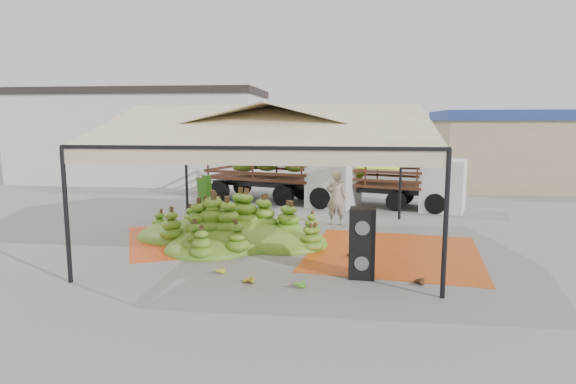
# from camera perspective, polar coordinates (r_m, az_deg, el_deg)

# --- Properties ---
(ground) EXTENTS (90.00, 90.00, 0.00)m
(ground) POSITION_cam_1_polar(r_m,az_deg,el_deg) (14.20, -1.53, -6.05)
(ground) COLOR slate
(ground) RESTS_ON ground
(canopy_tent) EXTENTS (8.10, 8.10, 4.00)m
(canopy_tent) POSITION_cam_1_polar(r_m,az_deg,el_deg) (13.76, -1.58, 7.38)
(canopy_tent) COLOR black
(canopy_tent) RESTS_ON ground
(building_white) EXTENTS (14.30, 6.30, 5.40)m
(building_white) POSITION_cam_1_polar(r_m,az_deg,el_deg) (30.12, -16.79, 6.41)
(building_white) COLOR silver
(building_white) RESTS_ON ground
(building_tan) EXTENTS (6.30, 5.30, 4.10)m
(building_tan) POSITION_cam_1_polar(r_m,az_deg,el_deg) (27.83, 23.58, 4.63)
(building_tan) COLOR tan
(building_tan) RESTS_ON ground
(tarp_left) EXTENTS (5.99, 5.89, 0.01)m
(tarp_left) POSITION_cam_1_polar(r_m,az_deg,el_deg) (15.05, -9.54, -5.32)
(tarp_left) COLOR red
(tarp_left) RESTS_ON ground
(tarp_right) EXTENTS (5.10, 5.29, 0.01)m
(tarp_right) POSITION_cam_1_polar(r_m,az_deg,el_deg) (13.44, 12.40, -7.06)
(tarp_right) COLOR #CD4213
(tarp_right) RESTS_ON ground
(banana_heap) EXTENTS (6.75, 5.80, 1.32)m
(banana_heap) POSITION_cam_1_polar(r_m,az_deg,el_deg) (14.35, -6.51, -3.26)
(banana_heap) COLOR #4F7418
(banana_heap) RESTS_ON ground
(hand_yellow_a) EXTENTS (0.52, 0.46, 0.21)m
(hand_yellow_a) POSITION_cam_1_polar(r_m,az_deg,el_deg) (11.56, -8.33, -8.98)
(hand_yellow_a) COLOR gold
(hand_yellow_a) RESTS_ON ground
(hand_yellow_b) EXTENTS (0.61, 0.61, 0.22)m
(hand_yellow_b) POSITION_cam_1_polar(r_m,az_deg,el_deg) (10.69, -4.96, -10.34)
(hand_yellow_b) COLOR gold
(hand_yellow_b) RESTS_ON ground
(hand_red_a) EXTENTS (0.46, 0.39, 0.20)m
(hand_red_a) POSITION_cam_1_polar(r_m,az_deg,el_deg) (12.83, 7.03, -7.24)
(hand_red_a) COLOR #5A2014
(hand_red_a) RESTS_ON ground
(hand_red_b) EXTENTS (0.54, 0.49, 0.21)m
(hand_red_b) POSITION_cam_1_polar(r_m,az_deg,el_deg) (10.99, 14.95, -10.10)
(hand_red_b) COLOR #572D13
(hand_red_b) RESTS_ON ground
(hand_green) EXTENTS (0.61, 0.56, 0.22)m
(hand_green) POSITION_cam_1_polar(r_m,az_deg,el_deg) (10.53, 1.05, -10.58)
(hand_green) COLOR #377C19
(hand_green) RESTS_ON ground
(hanging_bunches) EXTENTS (3.24, 0.24, 0.20)m
(hanging_bunches) POSITION_cam_1_polar(r_m,az_deg,el_deg) (13.92, -1.98, 4.59)
(hanging_bunches) COLOR #417718
(hanging_bunches) RESTS_ON ground
(speaker_stack) EXTENTS (0.62, 0.55, 1.61)m
(speaker_stack) POSITION_cam_1_polar(r_m,az_deg,el_deg) (11.07, 8.81, -6.00)
(speaker_stack) COLOR black
(speaker_stack) RESTS_ON ground
(banana_leaves) EXTENTS (0.96, 1.36, 3.70)m
(banana_leaves) POSITION_cam_1_polar(r_m,az_deg,el_deg) (15.46, -9.61, -4.98)
(banana_leaves) COLOR #256B1C
(banana_leaves) RESTS_ON ground
(vendor) EXTENTS (0.69, 0.45, 1.89)m
(vendor) POSITION_cam_1_polar(r_m,az_deg,el_deg) (16.56, 5.74, -0.69)
(vendor) COLOR gray
(vendor) RESTS_ON ground
(truck_left) EXTENTS (7.07, 4.28, 2.30)m
(truck_left) POSITION_cam_1_polar(r_m,az_deg,el_deg) (21.20, -0.04, 2.60)
(truck_left) COLOR #452517
(truck_left) RESTS_ON ground
(truck_right) EXTENTS (6.28, 3.69, 2.04)m
(truck_right) POSITION_cam_1_polar(r_m,az_deg,el_deg) (20.44, 12.59, 1.74)
(truck_right) COLOR #4A2718
(truck_right) RESTS_ON ground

